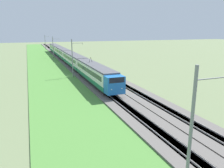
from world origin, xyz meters
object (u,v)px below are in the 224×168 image
object	(u,v)px
catenary_mast_far	(53,47)
catenary_mast_distant	(45,42)
catenary_mast_mid	(73,58)
passenger_train	(67,55)
catenary_mast_near	(192,130)

from	to	relation	value
catenary_mast_far	catenary_mast_distant	bearing A→B (deg)	-0.00
catenary_mast_mid	catenary_mast_distant	xyz separation A→B (m)	(76.57, -0.00, -0.28)
passenger_train	catenary_mast_far	xyz separation A→B (m)	(14.64, 2.70, 1.82)
catenary_mast_near	catenary_mast_far	bearing A→B (deg)	-0.00
passenger_train	catenary_mast_near	bearing A→B (deg)	-2.50
catenary_mast_far	catenary_mast_mid	bearing A→B (deg)	180.00
catenary_mast_near	catenary_mast_far	xyz separation A→B (m)	(76.57, -0.00, -0.19)
catenary_mast_mid	catenary_mast_far	bearing A→B (deg)	-0.00
passenger_train	catenary_mast_distant	size ratio (longest dim) A/B	10.77
passenger_train	catenary_mast_distant	distance (m)	53.02
catenary_mast_mid	catenary_mast_far	xyz separation A→B (m)	(38.28, -0.00, -0.22)
catenary_mast_near	catenary_mast_mid	xyz separation A→B (m)	(38.28, 0.00, 0.03)
catenary_mast_distant	catenary_mast_near	bearing A→B (deg)	180.00
passenger_train	catenary_mast_mid	size ratio (longest dim) A/B	10.07
passenger_train	catenary_mast_far	size ratio (longest dim) A/B	10.62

